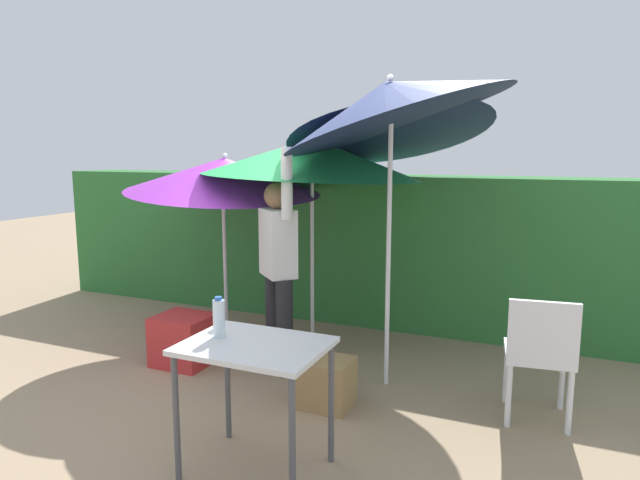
# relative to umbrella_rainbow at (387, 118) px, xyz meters

# --- Properties ---
(ground_plane) EXTENTS (24.00, 24.00, 0.00)m
(ground_plane) POSITION_rel_umbrella_rainbow_xyz_m (-0.42, -0.82, -2.13)
(ground_plane) COLOR #9E8466
(hedge_row) EXTENTS (8.00, 0.70, 1.60)m
(hedge_row) POSITION_rel_umbrella_rainbow_xyz_m (-0.42, 0.92, -1.33)
(hedge_row) COLOR #2D7033
(hedge_row) RESTS_ON ground_plane
(umbrella_rainbow) EXTENTS (1.92, 1.84, 2.65)m
(umbrella_rainbow) POSITION_rel_umbrella_rainbow_xyz_m (0.00, 0.00, 0.00)
(umbrella_rainbow) COLOR silver
(umbrella_rainbow) RESTS_ON ground_plane
(umbrella_orange) EXTENTS (1.93, 1.92, 1.90)m
(umbrella_orange) POSITION_rel_umbrella_rainbow_xyz_m (-1.59, -0.18, -0.51)
(umbrella_orange) COLOR silver
(umbrella_orange) RESTS_ON ground_plane
(umbrella_yellow) EXTENTS (2.07, 2.06, 2.02)m
(umbrella_yellow) POSITION_rel_umbrella_rainbow_xyz_m (-0.72, -0.01, -0.34)
(umbrella_yellow) COLOR silver
(umbrella_yellow) RESTS_ON ground_plane
(umbrella_navy) EXTENTS (1.77, 1.75, 2.64)m
(umbrella_navy) POSITION_rel_umbrella_rainbow_xyz_m (0.25, -0.75, 0.07)
(umbrella_navy) COLOR silver
(umbrella_navy) RESTS_ON ground_plane
(person_vendor) EXTENTS (0.46, 0.44, 1.88)m
(person_vendor) POSITION_rel_umbrella_rainbow_xyz_m (-0.68, -0.78, -1.20)
(person_vendor) COLOR black
(person_vendor) RESTS_ON ground_plane
(chair_plastic) EXTENTS (0.49, 0.49, 0.89)m
(chair_plastic) POSITION_rel_umbrella_rainbow_xyz_m (1.37, -0.91, -1.62)
(chair_plastic) COLOR silver
(chair_plastic) RESTS_ON ground_plane
(cooler_box) EXTENTS (0.47, 0.42, 0.43)m
(cooler_box) POSITION_rel_umbrella_rainbow_xyz_m (-1.51, -1.00, -1.91)
(cooler_box) COLOR red
(cooler_box) RESTS_ON ground_plane
(crate_cardboard) EXTENTS (0.41, 0.31, 0.36)m
(crate_cardboard) POSITION_rel_umbrella_rainbow_xyz_m (-0.06, -1.26, -1.95)
(crate_cardboard) COLOR #9E7A4C
(crate_cardboard) RESTS_ON ground_plane
(folding_table) EXTENTS (0.80, 0.60, 0.77)m
(folding_table) POSITION_rel_umbrella_rainbow_xyz_m (-0.10, -2.18, -1.45)
(folding_table) COLOR #4C4C51
(folding_table) RESTS_ON ground_plane
(bottle_water) EXTENTS (0.07, 0.07, 0.24)m
(bottle_water) POSITION_rel_umbrella_rainbow_xyz_m (-0.34, -2.17, -1.24)
(bottle_water) COLOR silver
(bottle_water) RESTS_ON folding_table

